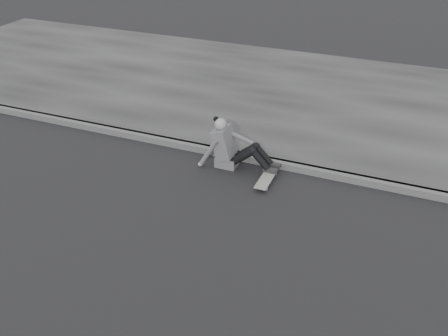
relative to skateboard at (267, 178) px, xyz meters
The scene contains 5 objects.
ground 2.42m from the skateboard, 58.12° to the right, with size 80.00×80.00×0.00m, color black.
curb 1.38m from the skateboard, 22.19° to the left, with size 24.00×0.16×0.12m, color #515151.
sidewalk 3.77m from the skateboard, 70.13° to the left, with size 24.00×6.00×0.12m, color #333333.
skateboard is the anchor object (origin of this frame).
seated_woman 0.83m from the skateboard, 161.47° to the left, with size 1.38×0.46×0.88m.
Camera 1 is at (0.68, -4.64, 4.39)m, focal length 40.00 mm.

